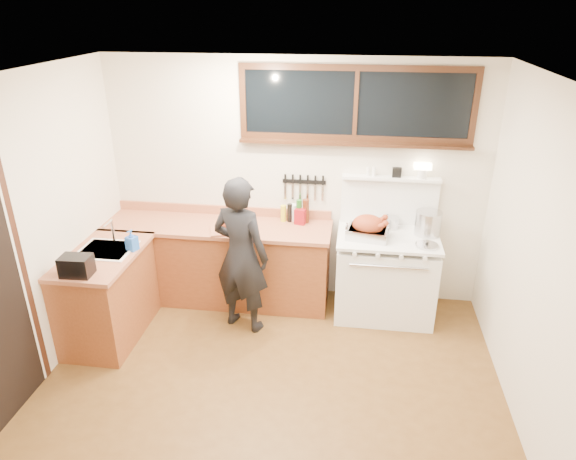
# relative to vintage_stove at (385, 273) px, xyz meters

# --- Properties ---
(ground_plane) EXTENTS (4.00, 3.50, 0.02)m
(ground_plane) POSITION_rel_vintage_stove_xyz_m (-1.00, -1.41, -0.48)
(ground_plane) COLOR #573716
(room_shell) EXTENTS (4.10, 3.60, 2.65)m
(room_shell) POSITION_rel_vintage_stove_xyz_m (-1.00, -1.41, 1.18)
(room_shell) COLOR beige
(room_shell) RESTS_ON ground
(counter_back) EXTENTS (2.44, 0.64, 1.00)m
(counter_back) POSITION_rel_vintage_stove_xyz_m (-1.80, 0.04, -0.01)
(counter_back) COLOR brown
(counter_back) RESTS_ON ground
(counter_left) EXTENTS (0.64, 1.09, 0.90)m
(counter_left) POSITION_rel_vintage_stove_xyz_m (-2.70, -0.79, -0.02)
(counter_left) COLOR brown
(counter_left) RESTS_ON ground
(sink_unit) EXTENTS (0.50, 0.45, 0.37)m
(sink_unit) POSITION_rel_vintage_stove_xyz_m (-2.68, -0.71, 0.38)
(sink_unit) COLOR white
(sink_unit) RESTS_ON counter_left
(vintage_stove) EXTENTS (1.02, 0.74, 1.58)m
(vintage_stove) POSITION_rel_vintage_stove_xyz_m (0.00, 0.00, 0.00)
(vintage_stove) COLOR white
(vintage_stove) RESTS_ON ground
(back_window) EXTENTS (2.32, 0.13, 0.77)m
(back_window) POSITION_rel_vintage_stove_xyz_m (-0.40, 0.31, 1.60)
(back_window) COLOR black
(back_window) RESTS_ON room_shell
(knife_strip) EXTENTS (0.46, 0.03, 0.28)m
(knife_strip) POSITION_rel_vintage_stove_xyz_m (-0.90, 0.32, 0.84)
(knife_strip) COLOR black
(knife_strip) RESTS_ON room_shell
(man) EXTENTS (0.68, 0.55, 1.61)m
(man) POSITION_rel_vintage_stove_xyz_m (-1.43, -0.46, 0.34)
(man) COLOR black
(man) RESTS_ON ground
(soap_bottle) EXTENTS (0.12, 0.12, 0.21)m
(soap_bottle) POSITION_rel_vintage_stove_xyz_m (-2.43, -0.67, 0.54)
(soap_bottle) COLOR blue
(soap_bottle) RESTS_ON counter_left
(toaster) EXTENTS (0.27, 0.19, 0.18)m
(toaster) POSITION_rel_vintage_stove_xyz_m (-2.70, -1.20, 0.52)
(toaster) COLOR black
(toaster) RESTS_ON counter_left
(cutting_board) EXTENTS (0.47, 0.40, 0.14)m
(cutting_board) POSITION_rel_vintage_stove_xyz_m (-1.62, -0.10, 0.49)
(cutting_board) COLOR #AA6343
(cutting_board) RESTS_ON counter_back
(roast_turkey) EXTENTS (0.45, 0.36, 0.24)m
(roast_turkey) POSITION_rel_vintage_stove_xyz_m (-0.21, -0.08, 0.53)
(roast_turkey) COLOR silver
(roast_turkey) RESTS_ON vintage_stove
(stockpot) EXTENTS (0.30, 0.30, 0.25)m
(stockpot) POSITION_rel_vintage_stove_xyz_m (0.39, 0.08, 0.56)
(stockpot) COLOR silver
(stockpot) RESTS_ON vintage_stove
(saucepan) EXTENTS (0.21, 0.29, 0.12)m
(saucepan) POSITION_rel_vintage_stove_xyz_m (0.03, 0.20, 0.49)
(saucepan) COLOR silver
(saucepan) RESTS_ON vintage_stove
(pot_lid) EXTENTS (0.24, 0.24, 0.04)m
(pot_lid) POSITION_rel_vintage_stove_xyz_m (0.36, -0.21, 0.45)
(pot_lid) COLOR silver
(pot_lid) RESTS_ON vintage_stove
(coffee_tin) EXTENTS (0.13, 0.11, 0.17)m
(coffee_tin) POSITION_rel_vintage_stove_xyz_m (-0.92, 0.17, 0.52)
(coffee_tin) COLOR maroon
(coffee_tin) RESTS_ON counter_back
(pitcher) EXTENTS (0.10, 0.10, 0.18)m
(pitcher) POSITION_rel_vintage_stove_xyz_m (-1.01, 0.26, 0.52)
(pitcher) COLOR white
(pitcher) RESTS_ON counter_back
(bottle_cluster) EXTENTS (0.31, 0.07, 0.26)m
(bottle_cluster) POSITION_rel_vintage_stove_xyz_m (-0.96, 0.22, 0.55)
(bottle_cluster) COLOR black
(bottle_cluster) RESTS_ON counter_back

